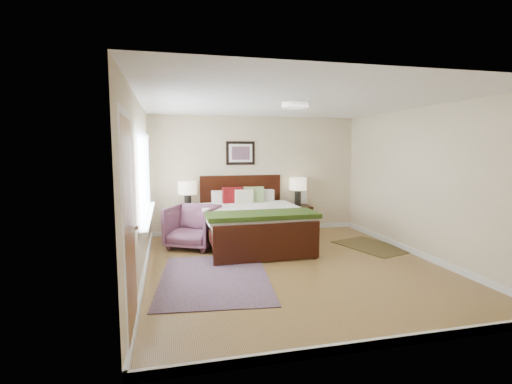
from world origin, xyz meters
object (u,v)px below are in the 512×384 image
Objects in this scene: nightstand_left at (188,217)px; bed at (252,215)px; nightstand_right at (298,216)px; rug_persian at (215,278)px; lamp_right at (298,186)px; lamp_left at (188,190)px; armchair at (193,227)px.

bed is at bearing -37.47° from nightstand_left.
rug_persian is (-2.15, -2.56, -0.35)m from nightstand_right.
nightstand_left is at bearing 142.53° from bed.
bed is at bearing -144.09° from lamp_right.
bed is 1.08× the size of rug_persian.
bed is 1.53m from nightstand_right.
lamp_left is at bearing 101.28° from rug_persian.
nightstand_left is at bearing -179.52° from lamp_right.
nightstand_left is 0.56m from lamp_left.
lamp_left is (0.00, 0.02, 0.56)m from nightstand_left.
nightstand_left is 0.89× the size of lamp_left.
bed is 1.44m from nightstand_left.
armchair is at bearing 176.93° from bed.
lamp_left is 2.76m from rug_persian.
lamp_right is at bearing 0.00° from lamp_left.
armchair is (-2.33, -0.82, 0.04)m from nightstand_right.
nightstand_right is (2.37, 0.01, -0.07)m from nightstand_left.
lamp_right is (2.37, 0.00, 0.02)m from lamp_left.
lamp_right reaches higher than nightstand_left.
lamp_right reaches higher than armchair.
lamp_right is at bearing 35.91° from bed.
nightstand_left is 2.60m from rug_persian.
nightstand_left is at bearing 101.32° from rug_persian.
lamp_right is 0.29× the size of rug_persian.
lamp_right reaches higher than rug_persian.
bed is at bearing 24.59° from armchair.
lamp_left is 0.29× the size of rug_persian.
nightstand_right is at bearing 47.03° from armchair.
nightstand_right is 2.47m from armchair.
lamp_left is at bearing 90.00° from nightstand_left.
nightstand_right is at bearing 56.38° from rug_persian.
lamp_left is (-1.14, 0.89, 0.42)m from bed.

